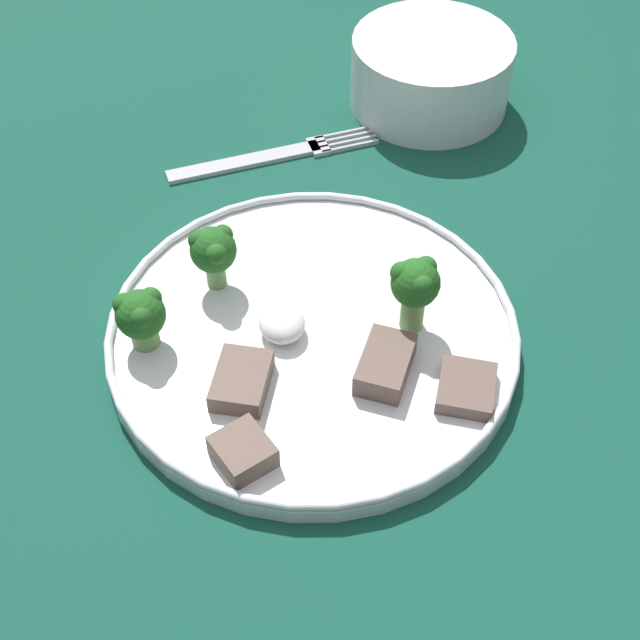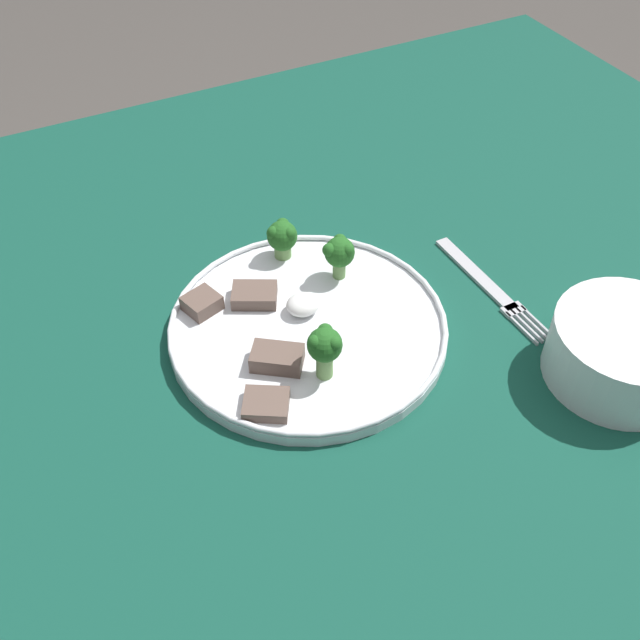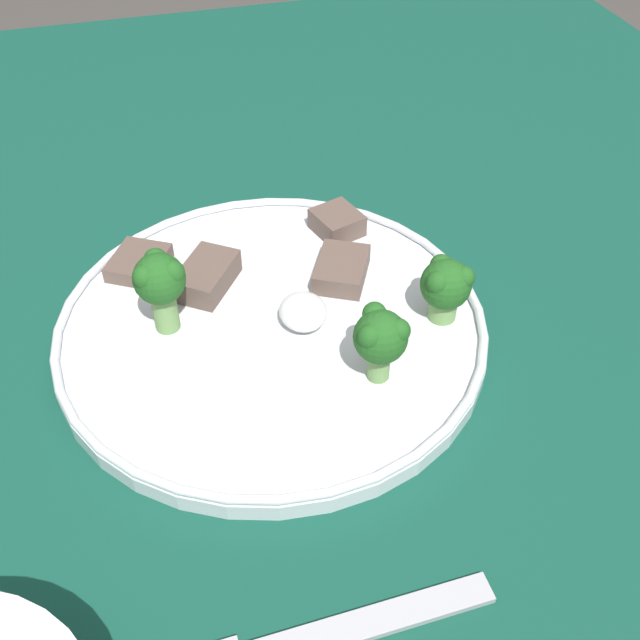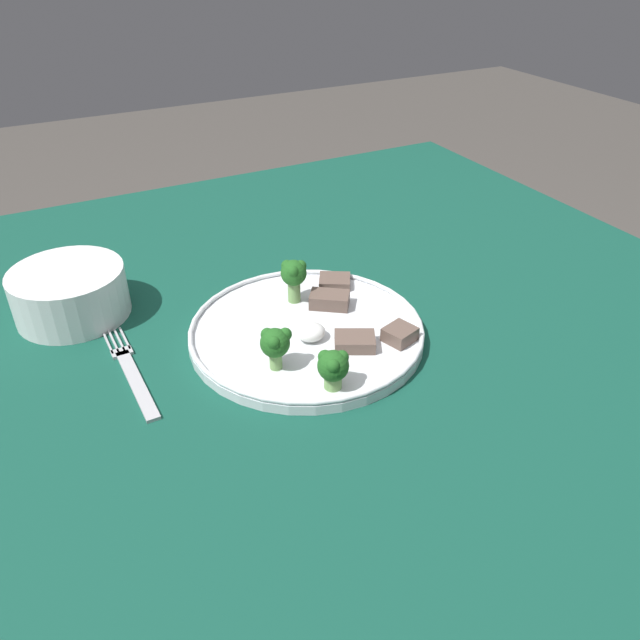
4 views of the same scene
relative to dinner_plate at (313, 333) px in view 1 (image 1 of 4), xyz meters
name	(u,v)px [view 1 (image 1 of 4)]	position (x,y,z in m)	size (l,w,h in m)	color
table	(314,361)	(-0.05, 0.02, -0.10)	(1.29, 1.10, 0.74)	#114738
dinner_plate	(313,333)	(0.00, 0.00, 0.00)	(0.28, 0.28, 0.02)	white
fork	(272,156)	(-0.21, 0.03, -0.01)	(0.02, 0.19, 0.00)	#B2B2B7
cream_bowl	(431,74)	(-0.24, 0.18, 0.02)	(0.14, 0.14, 0.06)	white
broccoli_floret_near_rim_left	(213,251)	(-0.06, -0.05, 0.04)	(0.03, 0.03, 0.05)	#709E56
broccoli_floret_center_left	(415,286)	(0.02, 0.07, 0.04)	(0.03, 0.03, 0.06)	#709E56
broccoli_floret_back_left	(141,315)	(-0.02, -0.11, 0.03)	(0.03, 0.03, 0.05)	#709E56
meat_slice_front_slice	(466,388)	(0.08, 0.08, 0.01)	(0.05, 0.05, 0.01)	brown
meat_slice_middle_slice	(385,364)	(0.05, 0.03, 0.01)	(0.06, 0.05, 0.02)	brown
meat_slice_rear_slice	(242,381)	(0.03, -0.06, 0.01)	(0.06, 0.05, 0.01)	brown
meat_slice_edge_slice	(243,451)	(0.09, -0.07, 0.01)	(0.04, 0.04, 0.02)	brown
sauce_dollop	(282,323)	(0.00, -0.02, 0.01)	(0.04, 0.03, 0.02)	white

